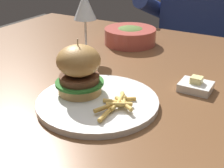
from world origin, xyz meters
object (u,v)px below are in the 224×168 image
at_px(burger_sandwich, 79,70).
at_px(butter_dish, 196,86).
at_px(main_plate, 98,102).
at_px(diner_person, 199,53).
at_px(wine_glass, 85,8).
at_px(soup_bowl, 130,35).

height_order(burger_sandwich, butter_dish, burger_sandwich).
bearing_deg(main_plate, diner_person, 91.45).
xyz_separation_m(main_plate, diner_person, (-0.02, 0.96, -0.18)).
distance_m(main_plate, diner_person, 0.98).
xyz_separation_m(burger_sandwich, wine_glass, (-0.15, 0.24, 0.08)).
bearing_deg(main_plate, soup_bowl, 108.10).
bearing_deg(burger_sandwich, soup_bowl, 101.64).
distance_m(main_plate, wine_glass, 0.35).
relative_size(main_plate, burger_sandwich, 2.12).
relative_size(main_plate, soup_bowl, 1.52).
relative_size(wine_glass, butter_dish, 2.60).
bearing_deg(wine_glass, soup_bowl, 71.18).
xyz_separation_m(wine_glass, soup_bowl, (0.06, 0.18, -0.12)).
bearing_deg(soup_bowl, diner_person, 77.31).
height_order(main_plate, wine_glass, wine_glass).
distance_m(wine_glass, diner_person, 0.80).
bearing_deg(butter_dish, soup_bowl, 141.31).
bearing_deg(soup_bowl, burger_sandwich, -78.36).
relative_size(wine_glass, soup_bowl, 1.11).
bearing_deg(main_plate, burger_sandwich, 170.59).
relative_size(butter_dish, diner_person, 0.07).
xyz_separation_m(burger_sandwich, diner_person, (0.03, 0.95, -0.25)).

